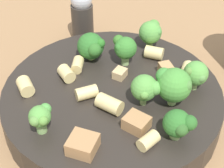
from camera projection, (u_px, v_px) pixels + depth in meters
ground_plane at (112, 113)px, 0.47m from camera, size 2.00×2.00×0.00m
pasta_bowl at (112, 100)px, 0.46m from camera, size 0.26×0.26×0.04m
broccoli_floret_0 at (151, 32)px, 0.50m from camera, size 0.03×0.03×0.04m
broccoli_floret_1 at (146, 88)px, 0.41m from camera, size 0.03×0.03×0.04m
broccoli_floret_2 at (196, 74)px, 0.43m from camera, size 0.03×0.03×0.04m
broccoli_floret_3 at (125, 48)px, 0.47m from camera, size 0.03×0.03×0.04m
broccoli_floret_4 at (179, 124)px, 0.38m from camera, size 0.03×0.03×0.03m
broccoli_floret_5 at (40, 117)px, 0.38m from camera, size 0.03×0.03×0.03m
broccoli_floret_6 at (173, 84)px, 0.41m from camera, size 0.04×0.04×0.05m
broccoli_floret_7 at (91, 47)px, 0.48m from camera, size 0.04×0.03×0.04m
rigatoni_0 at (109, 104)px, 0.41m from camera, size 0.03×0.03×0.02m
rigatoni_1 at (149, 141)px, 0.38m from camera, size 0.02×0.03×0.01m
rigatoni_2 at (25, 86)px, 0.44m from camera, size 0.02×0.02×0.02m
rigatoni_3 at (154, 53)px, 0.49m from camera, size 0.03×0.03×0.02m
rigatoni_4 at (66, 74)px, 0.46m from camera, size 0.02×0.02×0.02m
rigatoni_5 at (77, 65)px, 0.47m from camera, size 0.03×0.02×0.01m
rigatoni_6 at (187, 71)px, 0.46m from camera, size 0.03×0.03×0.02m
rigatoni_7 at (86, 91)px, 0.43m from camera, size 0.02×0.03×0.01m
chicken_chunk_0 at (164, 68)px, 0.47m from camera, size 0.02×0.02×0.02m
chicken_chunk_1 at (83, 145)px, 0.37m from camera, size 0.04×0.04×0.02m
chicken_chunk_2 at (120, 74)px, 0.46m from camera, size 0.02×0.02×0.01m
chicken_chunk_3 at (139, 122)px, 0.40m from camera, size 0.03×0.03×0.01m
pepper_shaker at (82, 16)px, 0.57m from camera, size 0.03×0.03×0.09m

